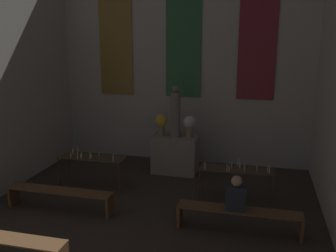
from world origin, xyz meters
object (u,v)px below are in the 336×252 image
(altar, at_px, (175,154))
(pew_back_left, at_px, (60,195))
(pew_back_right, at_px, (238,215))
(person_seated, at_px, (236,195))
(flower_vase_right, at_px, (190,124))
(candle_rack_right, at_px, (236,172))
(statue, at_px, (175,113))
(flower_vase_left, at_px, (161,122))
(candle_rack_left, at_px, (92,160))

(altar, xyz_separation_m, pew_back_left, (-1.84, -2.78, -0.15))
(pew_back_right, bearing_deg, person_seated, 180.00)
(flower_vase_right, xyz_separation_m, pew_back_left, (-2.23, -2.78, -1.01))
(flower_vase_right, distance_m, pew_back_right, 3.30)
(candle_rack_right, height_order, person_seated, person_seated)
(altar, height_order, pew_back_left, altar)
(altar, height_order, flower_vase_right, flower_vase_right)
(statue, distance_m, pew_back_left, 3.57)
(statue, xyz_separation_m, flower_vase_right, (0.38, 0.00, -0.27))
(pew_back_right, bearing_deg, altar, 123.54)
(flower_vase_left, relative_size, person_seated, 0.87)
(flower_vase_right, bearing_deg, pew_back_left, -128.66)
(altar, xyz_separation_m, candle_rack_left, (-1.71, -1.48, 0.19))
(statue, relative_size, flower_vase_right, 2.36)
(altar, height_order, person_seated, person_seated)
(statue, xyz_separation_m, candle_rack_right, (1.70, -1.47, -0.94))
(flower_vase_right, xyz_separation_m, candle_rack_right, (1.32, -1.47, -0.66))
(altar, xyz_separation_m, flower_vase_right, (0.38, 0.00, 0.85))
(person_seated, bearing_deg, statue, 122.66)
(flower_vase_left, bearing_deg, candle_rack_right, -35.27)
(pew_back_right, bearing_deg, candle_rack_left, 159.79)
(flower_vase_left, distance_m, flower_vase_right, 0.76)
(candle_rack_left, bearing_deg, flower_vase_left, 48.10)
(flower_vase_right, distance_m, candle_rack_left, 2.64)
(flower_vase_left, bearing_deg, altar, 0.00)
(candle_rack_left, bearing_deg, flower_vase_right, 35.25)
(pew_back_left, bearing_deg, candle_rack_left, 83.95)
(statue, height_order, flower_vase_left, statue)
(pew_back_left, bearing_deg, flower_vase_right, 51.34)
(candle_rack_left, xyz_separation_m, pew_back_right, (3.55, -1.31, -0.34))
(candle_rack_right, relative_size, pew_back_left, 0.69)
(pew_back_left, relative_size, pew_back_right, 1.00)
(pew_back_left, xyz_separation_m, person_seated, (3.63, 0.00, 0.40))
(statue, relative_size, person_seated, 2.06)
(candle_rack_left, relative_size, pew_back_right, 0.69)
(statue, distance_m, flower_vase_left, 0.47)
(flower_vase_left, bearing_deg, flower_vase_right, 0.00)
(flower_vase_right, xyz_separation_m, person_seated, (1.40, -2.78, -0.61))
(pew_back_right, height_order, person_seated, person_seated)
(candle_rack_left, distance_m, candle_rack_right, 3.41)
(candle_rack_right, distance_m, pew_back_left, 3.80)
(flower_vase_left, height_order, flower_vase_right, same)
(candle_rack_left, height_order, person_seated, person_seated)
(candle_rack_right, xyz_separation_m, pew_back_left, (-3.55, -1.31, -0.34))
(person_seated, bearing_deg, candle_rack_left, 159.47)
(pew_back_left, height_order, pew_back_right, same)
(candle_rack_left, relative_size, candle_rack_right, 1.00)
(candle_rack_right, distance_m, person_seated, 1.31)
(candle_rack_right, xyz_separation_m, pew_back_right, (0.14, -1.31, -0.34))
(statue, distance_m, person_seated, 3.42)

